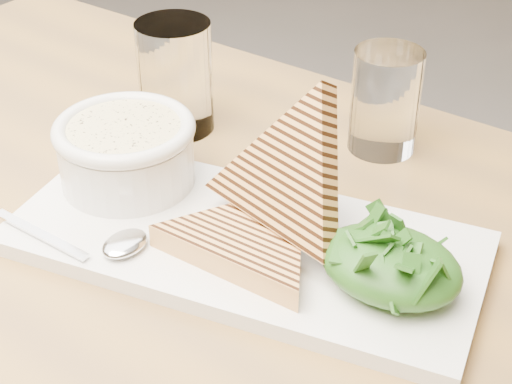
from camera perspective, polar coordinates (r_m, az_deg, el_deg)
The scene contains 14 objects.
table_top at distance 0.71m, azimuth -7.51°, elevation -5.63°, with size 1.18×0.78×0.04m, color olive.
table_leg_bl at distance 1.43m, azimuth -14.86°, elevation -1.75°, with size 0.06×0.06×0.68m, color olive.
platter at distance 0.69m, azimuth -0.88°, elevation -3.68°, with size 0.41×0.19×0.02m, color silver.
soup_bowl at distance 0.75m, azimuth -9.37°, elevation 2.44°, with size 0.13×0.13×0.05m, color silver.
soup at distance 0.74m, azimuth -9.58°, elevation 4.44°, with size 0.11×0.11×0.01m, color #D7C889.
bowl_rim at distance 0.74m, azimuth -9.60°, elevation 4.57°, with size 0.13×0.13×0.01m, color silver.
sandwich_flat at distance 0.66m, azimuth -0.43°, elevation -3.54°, with size 0.17×0.17×0.02m, color tan, non-canonical shape.
sandwich_lean at distance 0.66m, azimuth 2.33°, elevation 1.04°, with size 0.17×0.17×0.09m, color tan, non-canonical shape.
salad_base at distance 0.63m, azimuth 9.77°, elevation -5.27°, with size 0.12×0.09×0.04m, color #154311.
arugula_pile at distance 0.63m, azimuth 9.81°, elevation -4.93°, with size 0.11×0.10×0.05m, color #2D5C1A, non-canonical shape.
spoon_bowl at distance 0.68m, azimuth -9.52°, elevation -3.71°, with size 0.03×0.04×0.01m, color silver.
spoon_handle at distance 0.71m, azimuth -15.40°, elevation -2.97°, with size 0.11×0.01×0.00m, color silver.
glass_near at distance 0.86m, azimuth -5.87°, elevation 8.33°, with size 0.08×0.08×0.12m, color white.
glass_far at distance 0.83m, azimuth 9.38°, elevation 6.54°, with size 0.07×0.07×0.11m, color white.
Camera 1 is at (0.54, -0.19, 1.15)m, focal length 55.00 mm.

